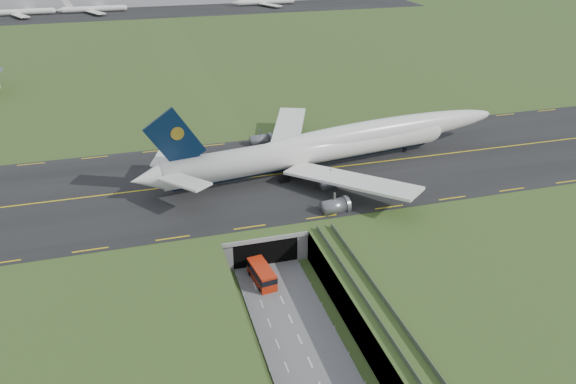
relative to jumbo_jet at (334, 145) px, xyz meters
name	(u,v)px	position (x,y,z in m)	size (l,w,h in m)	color
ground	(277,291)	(-22.32, -33.89, -11.22)	(900.00, 900.00, 0.00)	#365120
airfield_deck	(277,276)	(-22.32, -33.89, -8.22)	(800.00, 800.00, 6.00)	gray
trench_road	(290,317)	(-22.32, -41.39, -11.12)	(12.00, 75.00, 0.20)	slate
taxiway	(238,179)	(-22.32, -0.89, -5.13)	(800.00, 44.00, 0.18)	black
tunnel_portal	(255,227)	(-22.32, -17.17, -7.88)	(17.00, 22.30, 6.00)	gray
guideway	(386,325)	(-11.32, -53.00, -5.89)	(3.00, 53.00, 7.05)	#A8A8A3
jumbo_jet	(334,145)	(0.00, 0.00, 0.00)	(89.74, 58.11, 19.42)	white
shuttle_tram	(262,274)	(-24.29, -30.84, -9.51)	(3.83, 7.93, 3.11)	red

